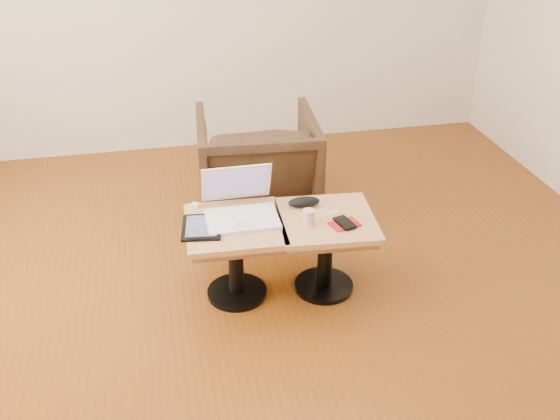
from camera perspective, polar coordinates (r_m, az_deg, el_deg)
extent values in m
cube|color=brown|center=(3.24, -1.37, -9.78)|extent=(4.50, 4.50, 0.01)
cylinder|color=black|center=(3.39, -3.94, -7.48)|extent=(0.32, 0.32, 0.03)
cylinder|color=black|center=(3.27, -4.06, -4.60)|extent=(0.08, 0.08, 0.39)
cube|color=brown|center=(3.17, -4.17, -1.98)|extent=(0.47, 0.47, 0.04)
cube|color=#B2764A|center=(3.16, -4.19, -1.47)|extent=(0.51, 0.51, 0.03)
cylinder|color=black|center=(3.44, 4.01, -6.90)|extent=(0.32, 0.32, 0.03)
cylinder|color=black|center=(3.32, 4.14, -4.03)|extent=(0.08, 0.08, 0.39)
cube|color=brown|center=(3.22, 4.25, -1.44)|extent=(0.49, 0.49, 0.04)
cube|color=#B2764A|center=(3.21, 4.27, -0.93)|extent=(0.53, 0.53, 0.03)
cube|color=white|center=(3.16, -3.48, -0.85)|extent=(0.36, 0.26, 0.02)
cube|color=silver|center=(3.19, -3.59, -0.34)|extent=(0.30, 0.12, 0.00)
cube|color=silver|center=(3.09, -3.27, -1.34)|extent=(0.10, 0.07, 0.00)
cube|color=white|center=(3.25, -4.03, 2.51)|extent=(0.36, 0.10, 0.23)
cube|color=brown|center=(3.25, -4.03, 2.51)|extent=(0.32, 0.08, 0.19)
cube|color=black|center=(3.12, -7.19, -1.58)|extent=(0.22, 0.26, 0.02)
cube|color=#191E38|center=(3.11, -7.20, -1.44)|extent=(0.18, 0.22, 0.00)
cube|color=white|center=(3.30, -7.78, 0.40)|extent=(0.05, 0.05, 0.02)
ellipsoid|color=black|center=(3.28, 2.22, 0.75)|extent=(0.17, 0.08, 0.05)
cylinder|color=#E04E8C|center=(3.12, 2.64, -0.67)|extent=(0.08, 0.08, 0.08)
sphere|color=white|center=(3.23, 4.63, -0.22)|extent=(0.01, 0.01, 0.01)
sphere|color=white|center=(3.25, 4.90, -0.05)|extent=(0.01, 0.01, 0.01)
sphere|color=white|center=(3.24, 4.28, -0.07)|extent=(0.01, 0.01, 0.01)
sphere|color=white|center=(3.23, 5.20, -0.25)|extent=(0.01, 0.01, 0.01)
cylinder|color=white|center=(3.23, 4.63, -0.30)|extent=(0.07, 0.04, 0.00)
cube|color=maroon|center=(3.14, 5.92, -1.30)|extent=(0.16, 0.13, 0.01)
cube|color=black|center=(3.14, 5.93, -1.16)|extent=(0.10, 0.14, 0.01)
imported|color=black|center=(3.97, -2.09, 4.07)|extent=(0.78, 0.80, 0.68)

